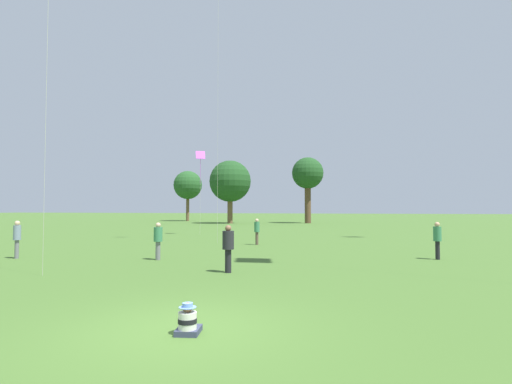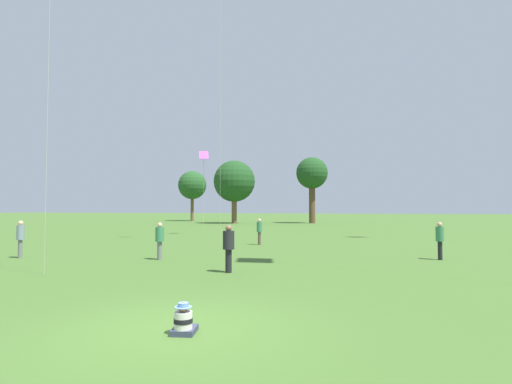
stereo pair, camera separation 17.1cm
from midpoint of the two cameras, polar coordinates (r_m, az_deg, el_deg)
name	(u,v)px [view 2 (the right image)]	position (r m, az deg, el deg)	size (l,w,h in m)	color
ground_plane	(176,329)	(7.76, -10.66, -18.70)	(300.00, 300.00, 0.00)	#426628
seated_toddler	(184,321)	(7.40, -9.63, -17.74)	(0.47, 0.55, 0.56)	#383D56
person_standing_0	(160,238)	(17.50, -13.32, -6.38)	(0.51, 0.51, 1.58)	slate
person_standing_1	(229,245)	(13.71, -3.58, -7.51)	(0.48, 0.48, 1.61)	black
person_standing_2	(259,229)	(23.86, 0.70, -5.34)	(0.45, 0.45, 1.55)	brown
person_standing_3	(20,235)	(20.33, -30.40, -5.38)	(0.43, 0.43, 1.64)	slate
person_standing_4	(440,237)	(18.73, 25.02, -5.89)	(0.37, 0.37, 1.60)	black
kite_3	(204,159)	(33.06, -7.32, 4.76)	(0.84, 0.68, 6.86)	#B738C6
distant_tree_0	(312,174)	(57.91, 8.08, 2.51)	(4.53, 4.53, 9.48)	brown
distant_tree_1	(234,181)	(56.68, -3.03, 1.51)	(5.88, 5.88, 8.92)	brown
distant_tree_2	(192,185)	(67.89, -9.02, 0.94)	(4.75, 4.75, 8.40)	brown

